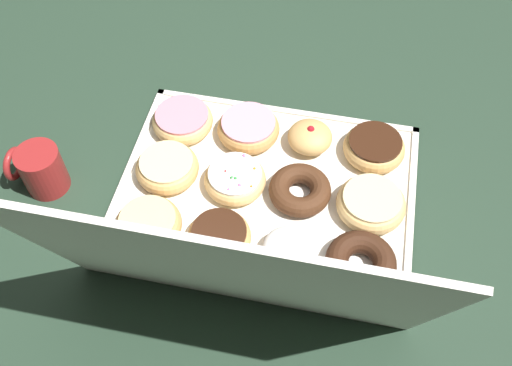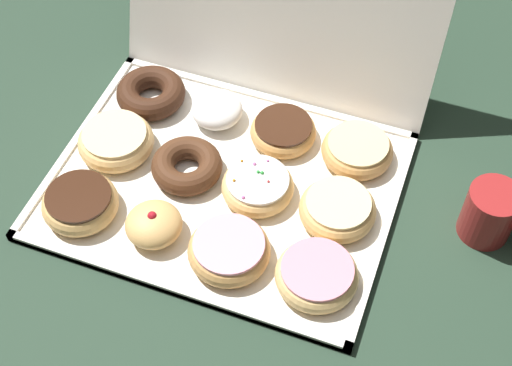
# 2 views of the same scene
# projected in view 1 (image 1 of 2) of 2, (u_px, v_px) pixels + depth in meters

# --- Properties ---
(ground_plane) EXTENTS (3.00, 3.00, 0.00)m
(ground_plane) POSITION_uv_depth(u_px,v_px,m) (266.00, 194.00, 1.06)
(ground_plane) COLOR #233828
(donut_box) EXTENTS (0.52, 0.40, 0.01)m
(donut_box) POSITION_uv_depth(u_px,v_px,m) (266.00, 192.00, 1.06)
(donut_box) COLOR silver
(donut_box) RESTS_ON ground
(box_lid_open) EXTENTS (0.52, 0.14, 0.40)m
(box_lid_open) POSITION_uv_depth(u_px,v_px,m) (227.00, 275.00, 0.74)
(box_lid_open) COLOR silver
(box_lid_open) RESTS_ON ground
(chocolate_frosted_donut_0) EXTENTS (0.11, 0.11, 0.04)m
(chocolate_frosted_donut_0) POSITION_uv_depth(u_px,v_px,m) (374.00, 147.00, 1.09)
(chocolate_frosted_donut_0) COLOR tan
(chocolate_frosted_donut_0) RESTS_ON donut_box
(jelly_filled_donut_1) EXTENTS (0.08, 0.08, 0.05)m
(jelly_filled_donut_1) POSITION_uv_depth(u_px,v_px,m) (310.00, 137.00, 1.10)
(jelly_filled_donut_1) COLOR tan
(jelly_filled_donut_1) RESTS_ON donut_box
(pink_frosted_donut_2) EXTENTS (0.12, 0.12, 0.04)m
(pink_frosted_donut_2) POSITION_uv_depth(u_px,v_px,m) (248.00, 128.00, 1.12)
(pink_frosted_donut_2) COLOR tan
(pink_frosted_donut_2) RESTS_ON donut_box
(pink_frosted_donut_3) EXTENTS (0.12, 0.12, 0.04)m
(pink_frosted_donut_3) POSITION_uv_depth(u_px,v_px,m) (183.00, 120.00, 1.13)
(pink_frosted_donut_3) COLOR #E5B770
(pink_frosted_donut_3) RESTS_ON donut_box
(glazed_ring_donut_4) EXTENTS (0.12, 0.12, 0.04)m
(glazed_ring_donut_4) POSITION_uv_depth(u_px,v_px,m) (371.00, 204.00, 1.01)
(glazed_ring_donut_4) COLOR #E5B770
(glazed_ring_donut_4) RESTS_ON donut_box
(chocolate_cake_ring_donut_5) EXTENTS (0.11, 0.11, 0.04)m
(chocolate_cake_ring_donut_5) POSITION_uv_depth(u_px,v_px,m) (300.00, 191.00, 1.03)
(chocolate_cake_ring_donut_5) COLOR #472816
(chocolate_cake_ring_donut_5) RESTS_ON donut_box
(sprinkle_donut_6) EXTENTS (0.11, 0.11, 0.04)m
(sprinkle_donut_6) POSITION_uv_depth(u_px,v_px,m) (235.00, 179.00, 1.05)
(sprinkle_donut_6) COLOR #E5B770
(sprinkle_donut_6) RESTS_ON donut_box
(glazed_ring_donut_7) EXTENTS (0.11, 0.11, 0.04)m
(glazed_ring_donut_7) POSITION_uv_depth(u_px,v_px,m) (168.00, 166.00, 1.06)
(glazed_ring_donut_7) COLOR tan
(glazed_ring_donut_7) RESTS_ON donut_box
(chocolate_cake_ring_donut_8) EXTENTS (0.12, 0.12, 0.04)m
(chocolate_cake_ring_donut_8) POSITION_uv_depth(u_px,v_px,m) (361.00, 263.00, 0.95)
(chocolate_cake_ring_donut_8) COLOR #381E11
(chocolate_cake_ring_donut_8) RESTS_ON donut_box
(powdered_filled_donut_9) EXTENTS (0.08, 0.08, 0.04)m
(powdered_filled_donut_9) POSITION_uv_depth(u_px,v_px,m) (288.00, 249.00, 0.96)
(powdered_filled_donut_9) COLOR white
(powdered_filled_donut_9) RESTS_ON donut_box
(chocolate_frosted_donut_10) EXTENTS (0.11, 0.11, 0.03)m
(chocolate_frosted_donut_10) POSITION_uv_depth(u_px,v_px,m) (219.00, 236.00, 0.98)
(chocolate_frosted_donut_10) COLOR tan
(chocolate_frosted_donut_10) RESTS_ON donut_box
(glazed_ring_donut_11) EXTENTS (0.11, 0.11, 0.04)m
(glazed_ring_donut_11) POSITION_uv_depth(u_px,v_px,m) (149.00, 224.00, 0.99)
(glazed_ring_donut_11) COLOR tan
(glazed_ring_donut_11) RESTS_ON donut_box
(coffee_mug) EXTENTS (0.10, 0.08, 0.09)m
(coffee_mug) POSITION_uv_depth(u_px,v_px,m) (40.00, 169.00, 1.04)
(coffee_mug) COLOR maroon
(coffee_mug) RESTS_ON ground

